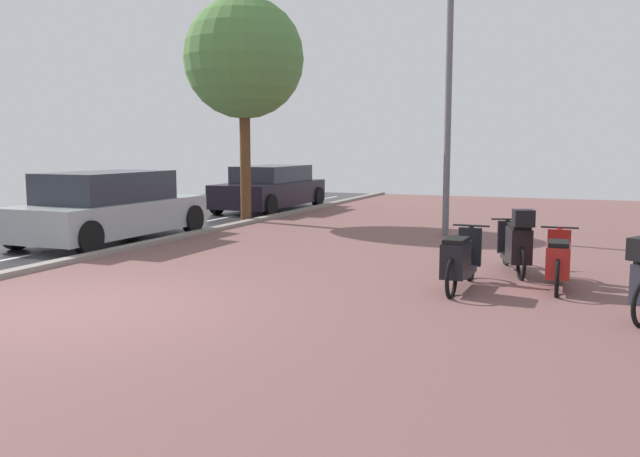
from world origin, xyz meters
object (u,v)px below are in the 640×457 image
at_px(lamp_post, 449,66).
at_px(scooter_near, 460,261).
at_px(parked_car_near, 110,208).
at_px(street_tree, 244,59).
at_px(scooter_mid, 517,244).
at_px(parked_car_far, 271,188).
at_px(scooter_extra, 558,261).

bearing_deg(lamp_post, scooter_near, -76.17).
xyz_separation_m(parked_car_near, street_tree, (0.82, 4.24, 3.42)).
relative_size(scooter_mid, parked_car_far, 0.38).
xyz_separation_m(parked_car_far, street_tree, (0.81, -3.06, 3.45)).
bearing_deg(parked_car_far, lamp_post, -32.53).
relative_size(scooter_extra, street_tree, 0.31).
xyz_separation_m(scooter_near, lamp_post, (-1.34, 5.44, 3.20)).
bearing_deg(scooter_near, scooter_mid, 68.24).
relative_size(parked_car_near, lamp_post, 0.67).
height_order(parked_car_far, lamp_post, lamp_post).
relative_size(scooter_near, parked_car_far, 0.40).
bearing_deg(parked_car_near, scooter_mid, -4.49).
distance_m(parked_car_near, street_tree, 5.51).
bearing_deg(parked_car_far, scooter_mid, -44.44).
xyz_separation_m(scooter_near, scooter_mid, (0.58, 1.45, 0.07)).
bearing_deg(scooter_mid, scooter_extra, -53.61).
bearing_deg(scooter_extra, parked_car_near, 170.24).
xyz_separation_m(scooter_mid, parked_car_far, (-8.09, 7.94, 0.18)).
bearing_deg(scooter_near, parked_car_near, 164.52).
xyz_separation_m(scooter_mid, street_tree, (-7.28, 4.88, 3.63)).
distance_m(scooter_near, street_tree, 9.93).
distance_m(scooter_mid, street_tree, 9.49).
relative_size(parked_car_near, street_tree, 0.78).
relative_size(scooter_near, parked_car_near, 0.41).
bearing_deg(lamp_post, scooter_extra, -62.27).
height_order(scooter_near, scooter_mid, scooter_mid).
bearing_deg(scooter_near, scooter_extra, 25.52).
bearing_deg(parked_car_near, scooter_extra, -9.76).
xyz_separation_m(scooter_near, parked_car_far, (-7.51, 9.38, 0.25)).
bearing_deg(scooter_extra, lamp_post, 117.73).
bearing_deg(parked_car_near, street_tree, 79.12).
bearing_deg(scooter_near, street_tree, 136.65).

